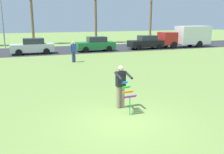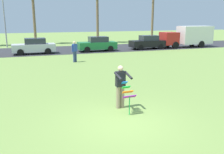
% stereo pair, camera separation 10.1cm
% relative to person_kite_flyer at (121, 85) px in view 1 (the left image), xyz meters
% --- Properties ---
extents(ground_plane, '(120.00, 120.00, 0.00)m').
position_rel_person_kite_flyer_xyz_m(ground_plane, '(-0.45, -1.35, -0.95)').
color(ground_plane, olive).
extents(road_strip, '(120.00, 8.00, 0.01)m').
position_rel_person_kite_flyer_xyz_m(road_strip, '(-0.45, 19.87, -0.95)').
color(road_strip, '#2D2D33').
rests_on(road_strip, ground).
extents(person_kite_flyer, '(0.57, 0.68, 1.73)m').
position_rel_person_kite_flyer_xyz_m(person_kite_flyer, '(0.00, 0.00, 0.00)').
color(person_kite_flyer, gray).
rests_on(person_kite_flyer, ground).
extents(kite_held, '(0.51, 0.64, 1.18)m').
position_rel_person_kite_flyer_xyz_m(kite_held, '(0.04, -0.63, -0.15)').
color(kite_held, blue).
rests_on(kite_held, ground).
extents(parked_car_silver, '(4.22, 1.86, 1.60)m').
position_rel_person_kite_flyer_xyz_m(parked_car_silver, '(-2.61, 17.47, -0.18)').
color(parked_car_silver, silver).
rests_on(parked_car_silver, ground).
extents(parked_car_green, '(4.21, 1.86, 1.60)m').
position_rel_person_kite_flyer_xyz_m(parked_car_green, '(4.05, 17.47, -0.18)').
color(parked_car_green, '#1E7238').
rests_on(parked_car_green, ground).
extents(parked_car_black, '(4.20, 1.84, 1.60)m').
position_rel_person_kite_flyer_xyz_m(parked_car_black, '(10.27, 17.47, -0.18)').
color(parked_car_black, black).
rests_on(parked_car_black, ground).
extents(parked_truck_red_cab, '(6.71, 2.14, 2.62)m').
position_rel_person_kite_flyer_xyz_m(parked_truck_red_cab, '(16.03, 17.47, 0.46)').
color(parked_truck_red_cab, '#B2231E').
rests_on(parked_truck_red_cab, ground).
extents(streetlight_pole, '(0.24, 1.65, 7.00)m').
position_rel_person_kite_flyer_xyz_m(streetlight_pole, '(-5.62, 24.77, 3.05)').
color(streetlight_pole, '#9E9EA3').
rests_on(streetlight_pole, ground).
extents(person_walker_near, '(0.52, 0.36, 1.73)m').
position_rel_person_kite_flyer_xyz_m(person_walker_near, '(0.35, 11.27, -0.02)').
color(person_walker_near, '#384772').
rests_on(person_walker_near, ground).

